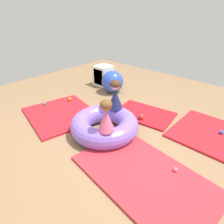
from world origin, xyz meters
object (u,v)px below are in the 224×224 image
Objects in this scene: child_in_navy at (115,95)px; play_ball_teal at (45,104)px; play_ball_blue at (221,132)px; inflatable_cushion at (104,125)px; exercise_ball_large at (112,82)px; play_ball_orange at (70,99)px; play_ball_pink at (175,169)px; child_in_pink at (106,116)px; play_ball_red at (141,117)px; storage_cube at (103,76)px.

child_in_navy is 8.70× the size of play_ball_teal.
play_ball_blue is (1.69, 0.95, -0.53)m from child_in_navy.
exercise_ball_large is (-1.19, 1.52, 0.12)m from inflatable_cushion.
play_ball_blue is at bearing 17.67° from play_ball_orange.
play_ball_orange reaches higher than play_ball_pink.
inflatable_cushion is 19.57× the size of play_ball_pink.
child_in_pink is 2.36m from exercise_ball_large.
inflatable_cushion is 0.60m from child_in_navy.
play_ball_orange is at bearing -162.33° from play_ball_blue.
child_in_navy is (-0.10, 0.40, 0.44)m from inflatable_cushion.
play_ball_blue is (3.34, 1.53, 0.00)m from play_ball_teal.
exercise_ball_large is at bearing 153.33° from play_ball_red.
play_ball_teal is at bearing -174.11° from inflatable_cushion.
child_in_pink is 2.89m from storage_cube.
child_in_navy is at bearing -129.86° from play_ball_red.
inflatable_cushion is 2.24× the size of child_in_navy.
child_in_navy reaches higher than play_ball_orange.
play_ball_orange is at bearing 166.78° from inflatable_cushion.
inflatable_cushion is at bearing -86.06° from child_in_navy.
child_in_navy reaches higher than play_ball_pink.
child_in_pink is 0.89× the size of exercise_ball_large.
inflatable_cushion is 13.94× the size of play_ball_orange.
play_ball_red is 0.20× the size of storage_cube.
play_ball_teal is at bearing -177.43° from play_ball_pink.
play_ball_orange reaches higher than play_ball_blue.
inflatable_cushion reaches higher than play_ball_teal.
play_ball_pink is at bearing -117.10° from child_in_pink.
child_in_navy is at bearing 163.80° from play_ball_pink.
play_ball_orange is 3.26m from play_ball_blue.
play_ball_teal is 1.92m from storage_cube.
child_in_navy is 1.51m from play_ball_orange.
child_in_pink is 5.91× the size of play_ball_orange.
play_ball_orange is at bearing 32.25° from child_in_pink.
storage_cube is (-2.06, 1.99, -0.32)m from child_in_pink.
child_in_pink is 1.99m from play_ball_orange.
play_ball_red is at bearing -35.27° from child_in_pink.
play_ball_orange is at bearing -165.72° from play_ball_red.
play_ball_teal is 1.00× the size of play_ball_pink.
exercise_ball_large is (-1.43, 0.72, 0.19)m from play_ball_red.
play_ball_blue is 3.38m from storage_cube.
play_ball_orange is at bearing 172.30° from play_ball_pink.
play_ball_red is 1.43m from play_ball_pink.
child_in_navy is at bearing -150.73° from play_ball_blue.
child_in_navy is 0.74m from play_ball_red.
play_ball_teal is 3.67m from play_ball_blue.
exercise_ball_large is (0.56, 1.70, 0.22)m from play_ball_teal.
child_in_navy is 1.83m from play_ball_teal.
child_in_pink is at bearing -68.34° from child_in_navy.
play_ball_orange is 0.16× the size of storage_cube.
child_in_pink is 1.23m from play_ball_pink.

